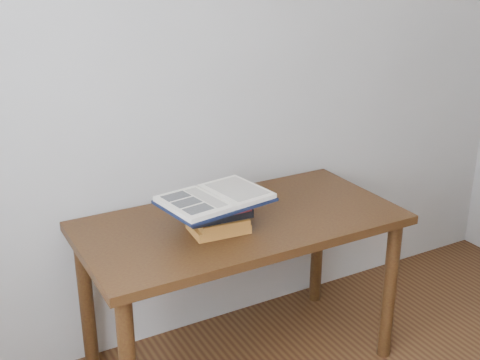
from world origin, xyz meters
TOP-DOWN VIEW (x-y plane):
  - desk at (-0.09, 1.38)m, footprint 1.31×0.65m
  - book_stack at (-0.22, 1.33)m, footprint 0.26×0.20m
  - open_book at (-0.23, 1.33)m, footprint 0.44×0.33m

SIDE VIEW (x-z plane):
  - desk at x=-0.09m, z-range 0.25..0.95m
  - book_stack at x=-0.22m, z-range 0.70..0.83m
  - open_book at x=-0.23m, z-range 0.82..0.85m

